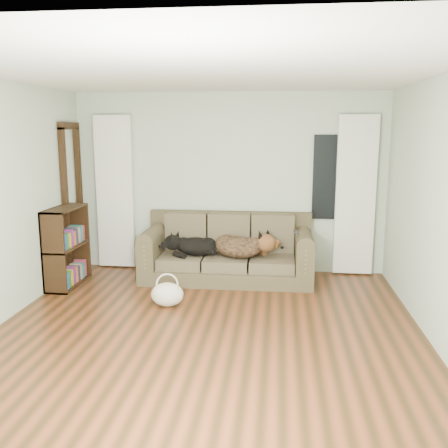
# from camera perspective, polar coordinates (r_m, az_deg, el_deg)

# --- Properties ---
(floor) EXTENTS (5.00, 5.00, 0.00)m
(floor) POSITION_cam_1_polar(r_m,az_deg,el_deg) (5.22, -2.24, -12.75)
(floor) COLOR #33210E
(floor) RESTS_ON ground
(ceiling) EXTENTS (5.00, 5.00, 0.00)m
(ceiling) POSITION_cam_1_polar(r_m,az_deg,el_deg) (4.80, -2.48, 16.96)
(ceiling) COLOR white
(ceiling) RESTS_ON ground
(wall_back) EXTENTS (4.50, 0.04, 2.60)m
(wall_back) POSITION_cam_1_polar(r_m,az_deg,el_deg) (7.30, 0.59, 4.70)
(wall_back) COLOR #AFBEA9
(wall_back) RESTS_ON ground
(wall_right) EXTENTS (0.04, 5.00, 2.60)m
(wall_right) POSITION_cam_1_polar(r_m,az_deg,el_deg) (5.03, 23.91, 0.89)
(wall_right) COLOR #AFBEA9
(wall_right) RESTS_ON ground
(curtain_left) EXTENTS (0.55, 0.08, 2.25)m
(curtain_left) POSITION_cam_1_polar(r_m,az_deg,el_deg) (7.60, -12.36, 3.56)
(curtain_left) COLOR white
(curtain_left) RESTS_ON ground
(curtain_right) EXTENTS (0.55, 0.08, 2.25)m
(curtain_right) POSITION_cam_1_polar(r_m,az_deg,el_deg) (7.28, 14.78, 3.14)
(curtain_right) COLOR white
(curtain_right) RESTS_ON ground
(window_pane) EXTENTS (0.50, 0.03, 1.20)m
(window_pane) POSITION_cam_1_polar(r_m,az_deg,el_deg) (7.26, 12.08, 5.22)
(window_pane) COLOR black
(window_pane) RESTS_ON wall_back
(door_casing) EXTENTS (0.07, 0.60, 2.10)m
(door_casing) POSITION_cam_1_polar(r_m,az_deg,el_deg) (7.45, -16.88, 2.42)
(door_casing) COLOR black
(door_casing) RESTS_ON ground
(sofa) EXTENTS (2.35, 1.01, 0.96)m
(sofa) POSITION_cam_1_polar(r_m,az_deg,el_deg) (6.93, 0.37, -2.78)
(sofa) COLOR #3A3123
(sofa) RESTS_ON floor
(dog_black_lab) EXTENTS (0.67, 0.54, 0.25)m
(dog_black_lab) POSITION_cam_1_polar(r_m,az_deg,el_deg) (6.95, -3.44, -2.50)
(dog_black_lab) COLOR black
(dog_black_lab) RESTS_ON sofa
(dog_shepherd) EXTENTS (0.86, 0.77, 0.31)m
(dog_shepherd) POSITION_cam_1_polar(r_m,az_deg,el_deg) (6.84, 1.96, -2.63)
(dog_shepherd) COLOR black
(dog_shepherd) RESTS_ON sofa
(tv_remote) EXTENTS (0.06, 0.17, 0.02)m
(tv_remote) POSITION_cam_1_polar(r_m,az_deg,el_deg) (6.71, 8.22, -0.90)
(tv_remote) COLOR black
(tv_remote) RESTS_ON sofa
(tote_bag) EXTENTS (0.45, 0.39, 0.28)m
(tote_bag) POSITION_cam_1_polar(r_m,az_deg,el_deg) (6.03, -6.49, -7.85)
(tote_bag) COLOR beige
(tote_bag) RESTS_ON floor
(bookshelf) EXTENTS (0.39, 0.87, 1.06)m
(bookshelf) POSITION_cam_1_polar(r_m,az_deg,el_deg) (7.02, -17.53, -2.71)
(bookshelf) COLOR black
(bookshelf) RESTS_ON floor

